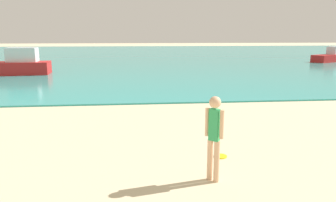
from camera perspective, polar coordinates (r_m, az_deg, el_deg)
water at (r=41.72m, az=-5.02°, el=8.34°), size 160.00×60.00×0.06m
person_standing at (r=5.61m, az=8.31°, el=-5.87°), size 0.29×0.26×1.55m
frisbee at (r=7.00m, az=9.46°, el=-9.79°), size 0.27×0.27×0.03m
boat_near at (r=22.71m, az=-26.36°, el=5.79°), size 5.11×1.95×1.70m
boat_far at (r=34.01m, az=27.35°, el=7.15°), size 4.32×3.06×1.42m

